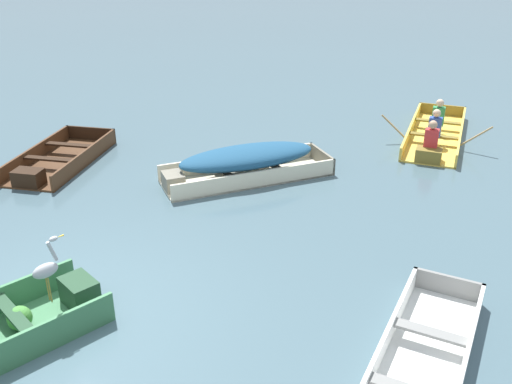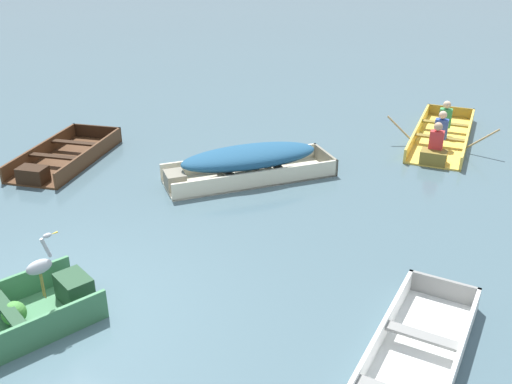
% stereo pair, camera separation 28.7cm
% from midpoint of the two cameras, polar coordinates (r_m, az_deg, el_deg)
% --- Properties ---
extents(ground_plane, '(80.00, 80.00, 0.00)m').
position_cam_midpoint_polar(ground_plane, '(7.93, -20.01, -11.93)').
color(ground_plane, '#47606B').
extents(skiff_cream_near_moored, '(3.08, 3.17, 0.65)m').
position_cam_midpoint_polar(skiff_cream_near_moored, '(11.20, -1.77, 3.12)').
color(skiff_cream_near_moored, beige).
rests_on(skiff_cream_near_moored, ground).
extents(skiff_white_mid_moored, '(1.09, 3.50, 0.33)m').
position_cam_midpoint_polar(skiff_white_mid_moored, '(6.72, 14.52, -17.51)').
color(skiff_white_mid_moored, white).
rests_on(skiff_white_mid_moored, ground).
extents(skiff_dark_varnish_far_moored, '(1.79, 2.99, 0.34)m').
position_cam_midpoint_polar(skiff_dark_varnish_far_moored, '(12.66, -19.82, 2.99)').
color(skiff_dark_varnish_far_moored, '#4C2D19').
rests_on(skiff_dark_varnish_far_moored, ground).
extents(rowboat_yellow_with_crew, '(2.41, 3.72, 0.88)m').
position_cam_midpoint_polar(rowboat_yellow_with_crew, '(13.87, 16.88, 5.58)').
color(rowboat_yellow_with_crew, '#E5BC47').
rests_on(rowboat_yellow_with_crew, ground).
extents(heron_on_dinghy, '(0.25, 0.45, 0.84)m').
position_cam_midpoint_polar(heron_on_dinghy, '(7.32, -21.31, -7.13)').
color(heron_on_dinghy, olive).
rests_on(heron_on_dinghy, dinghy_green_foreground).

